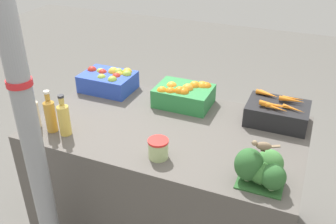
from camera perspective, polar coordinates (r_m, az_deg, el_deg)
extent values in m
plane|color=#605E59|center=(2.77, 0.00, -16.34)|extent=(10.00, 10.00, 0.00)
cube|color=#56514C|center=(2.50, 0.00, -9.97)|extent=(1.62, 0.93, 0.79)
cylinder|color=gray|center=(1.81, -21.05, 0.84)|extent=(0.10, 0.10, 2.35)
cylinder|color=red|center=(1.76, -21.72, 4.21)|extent=(0.11, 0.11, 0.03)
cube|color=#2847B7|center=(2.73, -9.12, 4.56)|extent=(0.37, 0.27, 0.12)
sphere|color=gold|center=(2.74, -8.31, 5.99)|extent=(0.08, 0.08, 0.08)
sphere|color=#9EBC42|center=(2.68, -6.26, 5.65)|extent=(0.07, 0.07, 0.07)
sphere|color=red|center=(2.80, -11.49, 6.20)|extent=(0.07, 0.07, 0.07)
sphere|color=#9EBC42|center=(2.61, -8.48, 4.78)|extent=(0.07, 0.07, 0.07)
sphere|color=red|center=(2.67, -7.88, 5.28)|extent=(0.06, 0.06, 0.06)
sphere|color=red|center=(2.75, -9.92, 5.82)|extent=(0.07, 0.07, 0.07)
sphere|color=#9EBC42|center=(2.67, -10.07, 5.08)|extent=(0.06, 0.06, 0.06)
sphere|color=gold|center=(2.72, -6.21, 5.94)|extent=(0.07, 0.07, 0.07)
sphere|color=#9EBC42|center=(2.72, -7.56, 5.94)|extent=(0.07, 0.07, 0.07)
sphere|color=#9EBC42|center=(2.77, -10.25, 6.00)|extent=(0.06, 0.06, 0.06)
sphere|color=gold|center=(2.70, -7.46, 5.58)|extent=(0.06, 0.06, 0.06)
cube|color=#2D8442|center=(2.50, 2.42, 2.46)|extent=(0.37, 0.27, 0.12)
sphere|color=orange|center=(2.51, 5.82, 3.70)|extent=(0.08, 0.08, 0.08)
sphere|color=orange|center=(2.42, 0.37, 3.01)|extent=(0.07, 0.07, 0.07)
sphere|color=orange|center=(2.46, 3.01, 3.46)|extent=(0.08, 0.08, 0.08)
sphere|color=orange|center=(2.51, 0.56, 3.84)|extent=(0.07, 0.07, 0.07)
sphere|color=orange|center=(2.51, 5.25, 3.72)|extent=(0.09, 0.09, 0.09)
sphere|color=orange|center=(2.50, 4.10, 3.87)|extent=(0.08, 0.08, 0.08)
sphere|color=orange|center=(2.41, 2.39, 2.89)|extent=(0.07, 0.07, 0.07)
sphere|color=orange|center=(2.41, 1.82, 3.05)|extent=(0.07, 0.07, 0.07)
sphere|color=orange|center=(2.44, -0.94, 3.13)|extent=(0.07, 0.07, 0.07)
cube|color=black|center=(2.38, 16.30, -0.21)|extent=(0.37, 0.27, 0.12)
cone|color=orange|center=(2.28, 15.80, 1.01)|extent=(0.17, 0.04, 0.03)
cone|color=orange|center=(2.38, 18.35, 1.72)|extent=(0.15, 0.03, 0.03)
cone|color=orange|center=(2.40, 18.52, 1.95)|extent=(0.13, 0.04, 0.03)
cone|color=orange|center=(2.27, 15.92, 0.65)|extent=(0.16, 0.07, 0.03)
cone|color=orange|center=(2.30, 18.60, 0.45)|extent=(0.13, 0.06, 0.02)
cone|color=orange|center=(2.44, 15.15, 2.62)|extent=(0.13, 0.07, 0.03)
cone|color=orange|center=(2.43, 14.88, 2.65)|extent=(0.15, 0.06, 0.03)
cone|color=orange|center=(2.29, 16.37, 0.95)|extent=(0.14, 0.06, 0.03)
cube|color=#2D602D|center=(1.90, 13.88, -10.35)|extent=(0.22, 0.18, 0.01)
ellipsoid|color=#2D602D|center=(1.82, 15.75, -9.49)|extent=(0.12, 0.12, 0.13)
cylinder|color=#B2C693|center=(1.86, 15.50, -10.95)|extent=(0.03, 0.03, 0.02)
ellipsoid|color=#2D602D|center=(1.84, 12.23, -7.80)|extent=(0.14, 0.14, 0.16)
cylinder|color=#B2C693|center=(1.88, 11.98, -9.72)|extent=(0.03, 0.03, 0.02)
ellipsoid|color=#427F3D|center=(1.88, 15.22, -7.54)|extent=(0.13, 0.13, 0.14)
cylinder|color=#B2C693|center=(1.92, 14.94, -9.25)|extent=(0.03, 0.03, 0.02)
ellipsoid|color=#387033|center=(1.85, 14.10, -8.84)|extent=(0.13, 0.13, 0.11)
cylinder|color=#B2C693|center=(1.88, 13.91, -10.12)|extent=(0.03, 0.03, 0.02)
cylinder|color=beige|center=(2.37, -19.65, -0.39)|extent=(0.06, 0.06, 0.16)
cone|color=beige|center=(2.33, -20.02, 1.56)|extent=(0.06, 0.06, 0.02)
cylinder|color=beige|center=(2.32, -20.13, 2.17)|extent=(0.03, 0.03, 0.04)
cylinder|color=#2D2D33|center=(2.31, -20.24, 2.74)|extent=(0.03, 0.03, 0.01)
cylinder|color=gold|center=(2.29, -17.44, -0.71)|extent=(0.06, 0.06, 0.19)
cone|color=gold|center=(2.24, -17.83, 1.59)|extent=(0.06, 0.06, 0.02)
cylinder|color=gold|center=(2.23, -17.95, 2.28)|extent=(0.03, 0.03, 0.04)
cylinder|color=silver|center=(2.22, -18.05, 2.91)|extent=(0.03, 0.03, 0.01)
cylinder|color=gold|center=(2.24, -15.51, -1.25)|extent=(0.07, 0.07, 0.18)
cone|color=gold|center=(2.19, -15.86, 1.02)|extent=(0.07, 0.07, 0.02)
cylinder|color=gold|center=(2.18, -15.96, 1.69)|extent=(0.03, 0.03, 0.04)
cylinder|color=#2D2D33|center=(2.16, -16.05, 2.31)|extent=(0.04, 0.04, 0.01)
cylinder|color=#B2C684|center=(1.98, -1.50, -5.76)|extent=(0.11, 0.11, 0.10)
cylinder|color=red|center=(1.95, -1.52, -4.45)|extent=(0.11, 0.11, 0.01)
cube|color=#4C3D2D|center=(1.80, 14.29, -5.65)|extent=(0.02, 0.02, 0.01)
ellipsoid|color=#7A664C|center=(1.79, 14.38, -5.04)|extent=(0.08, 0.05, 0.04)
sphere|color=#897556|center=(1.77, 13.06, -4.62)|extent=(0.03, 0.03, 0.03)
cone|color=#4C3D28|center=(1.77, 12.68, -4.60)|extent=(0.02, 0.01, 0.01)
cube|color=#7A664C|center=(1.79, 16.11, -5.05)|extent=(0.04, 0.03, 0.01)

